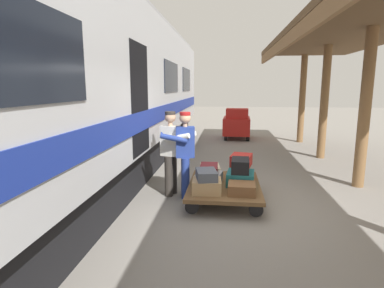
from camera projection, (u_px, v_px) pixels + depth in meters
ground_plane at (246, 205)px, 5.88m from camera, size 60.00×60.00×0.00m
train_car at (62, 93)px, 5.89m from camera, size 3.02×18.87×4.00m
luggage_cart at (224, 186)px, 6.13m from camera, size 1.37×1.93×0.32m
suitcase_brown_leather at (242, 189)px, 5.56m from camera, size 0.49×0.46×0.19m
suitcase_gray_aluminum at (209, 178)px, 6.14m from camera, size 0.56×0.64×0.20m
suitcase_burgundy_valise at (239, 171)px, 6.59m from camera, size 0.44×0.55×0.24m
suitcase_tan_vintage at (207, 186)px, 5.62m from camera, size 0.53×0.49×0.24m
suitcase_cream_canvas at (210, 171)px, 6.66m from camera, size 0.46×0.63×0.22m
suitcase_teal_softside at (240, 178)px, 6.07m from camera, size 0.56×0.61×0.25m
suitcase_red_plastic at (241, 160)px, 6.52m from camera, size 0.49×0.57×0.24m
suitcase_black_hardshell at (240, 165)px, 6.03m from camera, size 0.35×0.55×0.25m
suitcase_maroon_trunk at (209, 169)px, 6.13m from camera, size 0.34×0.55×0.17m
suitcase_slate_roller at (206, 175)px, 5.61m from camera, size 0.44×0.57×0.17m
porter_in_overalls at (184, 152)px, 6.17m from camera, size 0.71×0.50×1.70m
porter_by_door at (171, 150)px, 6.30m from camera, size 0.73×0.55×1.70m
baggage_tug at (237, 124)px, 13.36m from camera, size 1.17×1.74×1.30m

